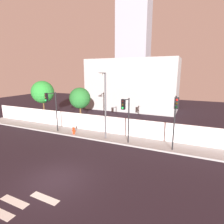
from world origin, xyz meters
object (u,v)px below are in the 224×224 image
(fire_hydrant, at_px, (74,130))
(roadside_tree_leftmost, at_px, (43,92))
(traffic_light_left, at_px, (126,111))
(traffic_light_center, at_px, (175,112))
(traffic_light_right, at_px, (51,104))
(roadside_tree_midleft, at_px, (80,98))
(street_lamp_curbside, at_px, (105,101))

(fire_hydrant, height_order, roadside_tree_leftmost, roadside_tree_leftmost)
(traffic_light_left, distance_m, roadside_tree_leftmost, 13.50)
(traffic_light_center, xyz_separation_m, traffic_light_right, (-12.61, -0.12, -0.14))
(roadside_tree_midleft, bearing_deg, traffic_light_center, -16.79)
(street_lamp_curbside, relative_size, roadside_tree_midleft, 1.33)
(traffic_light_center, height_order, roadside_tree_leftmost, roadside_tree_leftmost)
(traffic_light_right, bearing_deg, street_lamp_curbside, 4.95)
(traffic_light_center, relative_size, street_lamp_curbside, 0.72)
(traffic_light_left, relative_size, traffic_light_center, 0.92)
(traffic_light_right, relative_size, street_lamp_curbside, 0.68)
(street_lamp_curbside, height_order, fire_hydrant, street_lamp_curbside)
(traffic_light_center, distance_m, roadside_tree_midleft, 11.82)
(street_lamp_curbside, height_order, roadside_tree_midleft, street_lamp_curbside)
(traffic_light_left, distance_m, traffic_light_right, 8.43)
(fire_hydrant, height_order, roadside_tree_midleft, roadside_tree_midleft)
(traffic_light_right, height_order, street_lamp_curbside, street_lamp_curbside)
(traffic_light_left, relative_size, traffic_light_right, 0.96)
(traffic_light_left, height_order, traffic_light_center, traffic_light_center)
(traffic_light_right, distance_m, roadside_tree_leftmost, 5.84)
(traffic_light_center, height_order, street_lamp_curbside, street_lamp_curbside)
(fire_hydrant, relative_size, roadside_tree_leftmost, 0.14)
(traffic_light_left, xyz_separation_m, traffic_light_center, (4.18, 0.05, 0.26))
(traffic_light_left, xyz_separation_m, roadside_tree_midleft, (-7.14, 3.47, 0.33))
(traffic_light_center, distance_m, roadside_tree_leftmost, 17.55)
(fire_hydrant, bearing_deg, traffic_light_right, -166.61)
(traffic_light_right, relative_size, roadside_tree_leftmost, 0.79)
(street_lamp_curbside, relative_size, fire_hydrant, 8.49)
(traffic_light_left, distance_m, roadside_tree_midleft, 7.94)
(traffic_light_center, bearing_deg, fire_hydrant, 177.54)
(fire_hydrant, bearing_deg, roadside_tree_leftmost, 156.87)
(fire_hydrant, bearing_deg, traffic_light_center, -2.46)
(traffic_light_right, relative_size, roadside_tree_midleft, 0.90)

